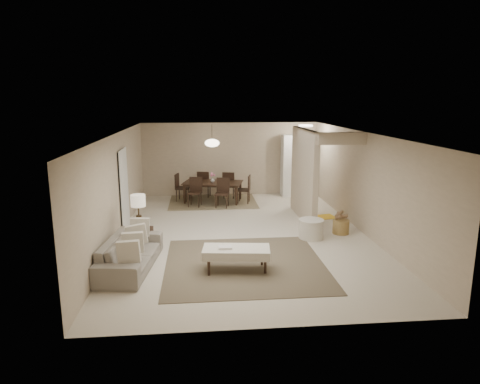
{
  "coord_description": "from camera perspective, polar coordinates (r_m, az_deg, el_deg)",
  "views": [
    {
      "loc": [
        -1.05,
        -10.13,
        3.3
      ],
      "look_at": [
        -0.08,
        0.09,
        1.05
      ],
      "focal_mm": 32.0,
      "sensor_mm": 36.0,
      "label": 1
    }
  ],
  "objects": [
    {
      "name": "pendant_light",
      "position": [
        13.65,
        -3.74,
        6.54
      ],
      "size": [
        0.46,
        0.46,
        0.71
      ],
      "color": "#41301C",
      "rests_on": "ceiling"
    },
    {
      "name": "living_rug",
      "position": [
        8.82,
        0.65,
        -9.57
      ],
      "size": [
        3.2,
        3.2,
        0.01
      ],
      "primitive_type": "cube",
      "color": "brown",
      "rests_on": "floor"
    },
    {
      "name": "ceiling",
      "position": [
        10.22,
        0.49,
        7.87
      ],
      "size": [
        9.0,
        9.0,
        0.0
      ],
      "primitive_type": "plane",
      "rotation": [
        3.14,
        0.0,
        0.0
      ],
      "color": "white",
      "rests_on": "back_wall"
    },
    {
      "name": "floor",
      "position": [
        10.71,
        0.46,
        -5.59
      ],
      "size": [
        9.0,
        9.0,
        0.0
      ],
      "primitive_type": "plane",
      "color": "beige",
      "rests_on": "ground"
    },
    {
      "name": "sofa",
      "position": [
        8.78,
        -14.41,
        -7.92
      ],
      "size": [
        2.25,
        1.1,
        0.63
      ],
      "primitive_type": "imported",
      "rotation": [
        0.0,
        0.0,
        1.45
      ],
      "color": "gray",
      "rests_on": "floor"
    },
    {
      "name": "right_wall",
      "position": [
        11.1,
        16.07,
        1.23
      ],
      "size": [
        0.0,
        9.0,
        9.0
      ],
      "primitive_type": "plane",
      "rotation": [
        1.57,
        0.0,
        -1.57
      ],
      "color": "tan",
      "rests_on": "floor"
    },
    {
      "name": "yellow_mat",
      "position": [
        12.36,
        10.76,
        -3.32
      ],
      "size": [
        0.91,
        0.67,
        0.01
      ],
      "primitive_type": "cube",
      "rotation": [
        0.0,
        0.0,
        0.21
      ],
      "color": "yellow",
      "rests_on": "floor"
    },
    {
      "name": "dining_table",
      "position": [
        13.9,
        -3.65,
        -0.01
      ],
      "size": [
        2.06,
        1.45,
        0.66
      ],
      "primitive_type": "imported",
      "rotation": [
        0.0,
        0.0,
        -0.24
      ],
      "color": "black",
      "rests_on": "dining_rug"
    },
    {
      "name": "dining_rug",
      "position": [
        13.97,
        -3.63,
        -1.3
      ],
      "size": [
        2.8,
        2.1,
        0.01
      ],
      "primitive_type": "cube",
      "color": "#716346",
      "rests_on": "floor"
    },
    {
      "name": "ottoman_bench",
      "position": [
        8.39,
        -0.5,
        -8.05
      ],
      "size": [
        1.36,
        0.74,
        0.46
      ],
      "rotation": [
        0.0,
        0.0,
        -0.12
      ],
      "color": "beige",
      "rests_on": "living_rug"
    },
    {
      "name": "doorway",
      "position": [
        11.14,
        -15.23,
        0.11
      ],
      "size": [
        0.04,
        0.9,
        2.04
      ],
      "primitive_type": "cube",
      "color": "black",
      "rests_on": "floor"
    },
    {
      "name": "dining_chairs",
      "position": [
        13.88,
        -3.66,
        0.49
      ],
      "size": [
        2.45,
        2.0,
        0.9
      ],
      "color": "black",
      "rests_on": "dining_rug"
    },
    {
      "name": "vase",
      "position": [
        13.82,
        -3.68,
        1.61
      ],
      "size": [
        0.14,
        0.14,
        0.14
      ],
      "primitive_type": "imported",
      "rotation": [
        0.0,
        0.0,
        -0.04
      ],
      "color": "silver",
      "rests_on": "dining_table"
    },
    {
      "name": "left_wall",
      "position": [
        10.52,
        -16.0,
        0.64
      ],
      "size": [
        0.0,
        9.0,
        9.0
      ],
      "primitive_type": "plane",
      "rotation": [
        1.57,
        0.0,
        1.57
      ],
      "color": "tan",
      "rests_on": "floor"
    },
    {
      "name": "back_wall",
      "position": [
        14.81,
        -1.32,
        4.4
      ],
      "size": [
        6.0,
        0.0,
        6.0
      ],
      "primitive_type": "plane",
      "rotation": [
        1.57,
        0.0,
        0.0
      ],
      "color": "tan",
      "rests_on": "floor"
    },
    {
      "name": "side_table",
      "position": [
        9.76,
        -13.18,
        -6.17
      ],
      "size": [
        0.57,
        0.57,
        0.51
      ],
      "primitive_type": "cube",
      "rotation": [
        0.0,
        0.0,
        -0.28
      ],
      "color": "black",
      "rests_on": "floor"
    },
    {
      "name": "partition",
      "position": [
        11.91,
        8.5,
        2.32
      ],
      "size": [
        0.15,
        2.5,
        2.5
      ],
      "primitive_type": "cube",
      "color": "tan",
      "rests_on": "floor"
    },
    {
      "name": "wicker_basket",
      "position": [
        10.97,
        13.29,
        -4.54
      ],
      "size": [
        0.46,
        0.46,
        0.35
      ],
      "primitive_type": "cylinder",
      "rotation": [
        0.0,
        0.0,
        -0.15
      ],
      "color": "olive",
      "rests_on": "floor"
    },
    {
      "name": "pantry_cabinet",
      "position": [
        14.85,
        7.88,
        3.53
      ],
      "size": [
        1.2,
        0.55,
        2.1
      ],
      "primitive_type": "cube",
      "color": "white",
      "rests_on": "floor"
    },
    {
      "name": "flush_light",
      "position": [
        13.77,
        8.76,
        8.72
      ],
      "size": [
        0.44,
        0.44,
        0.05
      ],
      "primitive_type": "cylinder",
      "color": "white",
      "rests_on": "ceiling"
    },
    {
      "name": "table_lamp",
      "position": [
        9.53,
        -13.42,
        -1.52
      ],
      "size": [
        0.32,
        0.32,
        0.76
      ],
      "color": "#41301C",
      "rests_on": "side_table"
    },
    {
      "name": "round_pouf",
      "position": [
        10.44,
        9.44,
        -4.9
      ],
      "size": [
        0.6,
        0.6,
        0.47
      ],
      "primitive_type": "cylinder",
      "color": "beige",
      "rests_on": "floor"
    }
  ]
}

